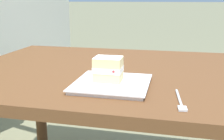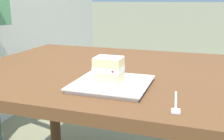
{
  "view_description": "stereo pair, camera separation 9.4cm",
  "coord_description": "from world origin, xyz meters",
  "px_view_note": "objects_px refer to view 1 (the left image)",
  "views": [
    {
      "loc": [
        0.13,
        -1.12,
        1.02
      ],
      "look_at": [
        -0.07,
        -0.24,
        0.79
      ],
      "focal_mm": 44.06,
      "sensor_mm": 36.0,
      "label": 1
    },
    {
      "loc": [
        0.22,
        -1.1,
        1.02
      ],
      "look_at": [
        -0.07,
        -0.24,
        0.79
      ],
      "focal_mm": 44.06,
      "sensor_mm": 36.0,
      "label": 2
    }
  ],
  "objects_px": {
    "patio_table": "(141,90)",
    "cake_slice": "(108,69)",
    "dessert_plate": "(112,84)",
    "dessert_fork": "(180,101)"
  },
  "relations": [
    {
      "from": "patio_table",
      "to": "dessert_plate",
      "type": "relative_size",
      "value": 6.01
    },
    {
      "from": "patio_table",
      "to": "cake_slice",
      "type": "height_order",
      "value": "cake_slice"
    },
    {
      "from": "patio_table",
      "to": "cake_slice",
      "type": "bearing_deg",
      "value": -111.58
    },
    {
      "from": "dessert_plate",
      "to": "cake_slice",
      "type": "distance_m",
      "value": 0.05
    },
    {
      "from": "dessert_plate",
      "to": "dessert_fork",
      "type": "height_order",
      "value": "dessert_plate"
    },
    {
      "from": "cake_slice",
      "to": "dessert_fork",
      "type": "relative_size",
      "value": 0.57
    },
    {
      "from": "dessert_fork",
      "to": "cake_slice",
      "type": "bearing_deg",
      "value": 154.73
    },
    {
      "from": "cake_slice",
      "to": "dessert_plate",
      "type": "bearing_deg",
      "value": -32.64
    },
    {
      "from": "patio_table",
      "to": "dessert_plate",
      "type": "xyz_separation_m",
      "value": [
        -0.07,
        -0.24,
        0.1
      ]
    },
    {
      "from": "cake_slice",
      "to": "dessert_fork",
      "type": "distance_m",
      "value": 0.28
    }
  ]
}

